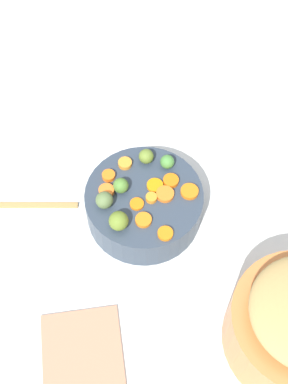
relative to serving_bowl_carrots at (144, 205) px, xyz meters
The scene contains 19 objects.
tabletop 0.06m from the serving_bowl_carrots, 152.41° to the left, with size 2.40×2.40×0.02m, color silver.
serving_bowl_carrots is the anchor object (origin of this frame).
carrot_slice_0 0.11m from the serving_bowl_carrots, ahead, with size 0.03×0.03×0.01m, color orange.
carrot_slice_1 0.06m from the serving_bowl_carrots, 62.62° to the left, with size 0.04×0.04×0.01m, color orange.
carrot_slice_2 0.05m from the serving_bowl_carrots, 27.83° to the left, with size 0.02×0.02×0.01m, color orange.
carrot_slice_3 0.11m from the serving_bowl_carrots, 68.28° to the left, with size 0.04×0.04×0.01m, color orange.
carrot_slice_4 0.10m from the serving_bowl_carrots, 144.64° to the right, with size 0.03×0.03×0.01m, color orange.
carrot_slice_5 0.08m from the serving_bowl_carrots, 25.50° to the right, with size 0.03×0.03×0.01m, color orange.
carrot_slice_6 0.05m from the serving_bowl_carrots, 106.90° to the left, with size 0.03×0.03×0.01m, color orange.
carrot_slice_7 0.05m from the serving_bowl_carrots, 55.06° to the right, with size 0.03×0.03×0.01m, color orange.
carrot_slice_8 0.08m from the serving_bowl_carrots, 94.28° to the left, with size 0.03×0.03×0.01m, color orange.
carrot_slice_9 0.10m from the serving_bowl_carrots, behind, with size 0.03×0.03×0.01m, color orange.
carrot_slice_10 0.09m from the serving_bowl_carrots, 118.73° to the right, with size 0.03×0.03×0.01m, color orange.
brussels_sprout_0 0.10m from the serving_bowl_carrots, 97.53° to the right, with size 0.04×0.04×0.04m, color #546B3D.
brussels_sprout_1 0.08m from the serving_bowl_carrots, 126.99° to the right, with size 0.03×0.03×0.03m, color #4C7A30.
brussels_sprout_2 0.11m from the serving_bowl_carrots, 152.38° to the left, with size 0.03×0.03×0.03m, color olive.
brussels_sprout_3 0.11m from the serving_bowl_carrots, 121.21° to the left, with size 0.03×0.03×0.03m, color #468239.
brussels_sprout_4 0.11m from the serving_bowl_carrots, 58.75° to the right, with size 0.04×0.04×0.04m, color olive.
dish_towel 0.33m from the serving_bowl_carrots, 46.10° to the right, with size 0.16×0.15×0.01m, color tan.
Camera 1 is at (0.56, -0.26, 1.04)m, focal length 48.58 mm.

